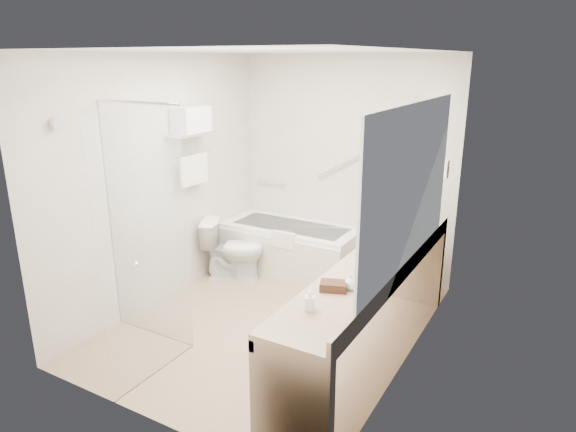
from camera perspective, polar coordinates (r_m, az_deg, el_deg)
The scene contains 25 objects.
floor at distance 5.05m, azimuth -1.72°, elevation -11.80°, with size 3.20×3.20×0.00m, color #9C7E60.
ceiling at distance 4.42m, azimuth -2.03°, elevation 17.87°, with size 2.60×3.20×0.10m, color silver.
wall_back at distance 5.96m, azimuth 6.23°, elevation 5.50°, with size 2.60×0.10×2.50m, color beige.
wall_front at distance 3.39m, azimuth -16.19°, elevation -4.18°, with size 2.60×0.10×2.50m, color beige.
wall_left at distance 5.36m, azimuth -13.83°, elevation 3.77°, with size 0.10×3.20×2.50m, color beige.
wall_right at distance 4.08m, azimuth 13.91°, elevation -0.39°, with size 0.10×3.20×2.50m, color beige.
bathtub at distance 6.14m, azimuth 0.30°, elevation -3.54°, with size 1.60×0.73×0.59m.
grab_bar_short at distance 6.42m, azimuth -1.79°, elevation 3.69°, with size 0.03×0.03×0.40m, color silver.
grab_bar_long at distance 5.95m, azimuth 5.64°, elevation 5.49°, with size 0.03×0.03×0.60m, color silver.
shower_enclosure at distance 4.32m, azimuth -15.53°, elevation -2.10°, with size 0.96×0.91×2.11m.
towel_shelf at distance 5.44m, azimuth -10.65°, elevation 9.57°, with size 0.24×0.55×0.81m.
vanity_counter at distance 4.24m, azimuth 9.14°, elevation -8.25°, with size 0.55×2.70×0.95m.
sink at distance 4.51m, azimuth 11.43°, elevation -4.31°, with size 0.40×0.52×0.14m, color white.
faucet at distance 4.43m, azimuth 13.29°, elevation -3.30°, with size 0.03×0.03×0.14m, color silver.
mirror at distance 3.86m, azimuth 13.46°, elevation 3.30°, with size 0.02×2.00×1.20m, color silver.
hairdryer_unit at distance 5.03m, azimuth 16.91°, elevation 5.01°, with size 0.08×0.10×0.18m, color silver.
toilet at distance 5.92m, azimuth -6.09°, elevation -3.75°, with size 0.39×0.70×0.69m, color white.
amenity_basket at distance 3.72m, azimuth 5.07°, elevation -7.77°, with size 0.19×0.13×0.06m, color #402516.
soap_bottle_a at distance 3.43m, azimuth 2.44°, elevation -9.89°, with size 0.07×0.15×0.07m, color silver.
soap_bottle_b at distance 3.73m, azimuth 7.00°, elevation -7.43°, with size 0.10×0.12×0.10m, color silver.
water_bottle_left at distance 4.56m, azimuth 9.62°, elevation -2.22°, with size 0.07×0.07×0.22m.
water_bottle_mid at distance 5.24m, azimuth 14.60°, elevation 0.04°, with size 0.07×0.07×0.22m.
water_bottle_right at distance 4.64m, azimuth 12.65°, elevation -2.12°, with size 0.06×0.06×0.21m.
drinking_glass_near at distance 5.00m, azimuth 11.14°, elevation -1.19°, with size 0.07×0.07×0.10m, color silver.
drinking_glass_far at distance 4.56m, azimuth 10.69°, elevation -3.09°, with size 0.06×0.06×0.08m, color silver.
Camera 1 is at (2.32, -3.76, 2.44)m, focal length 32.00 mm.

